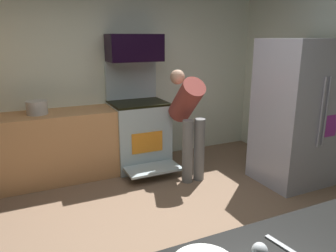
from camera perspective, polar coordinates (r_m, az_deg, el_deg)
name	(u,v)px	position (r m, az deg, el deg)	size (l,w,h in m)	color
ground_plane	(173,249)	(3.10, 0.93, -20.83)	(5.20, 4.80, 0.02)	#80634D
wall_back	(102,75)	(4.75, -11.56, 8.74)	(5.20, 0.12, 2.60)	silver
lower_cabinet_run	(43,148)	(4.45, -21.17, -3.67)	(2.40, 0.60, 0.90)	tan
oven_range	(139,132)	(4.66, -5.16, -1.08)	(0.76, 1.02, 1.50)	#AEC3C9
microwave	(134,48)	(4.57, -5.94, 13.54)	(0.74, 0.38, 0.36)	black
refrigerator	(297,113)	(4.37, 21.70, 2.14)	(0.86, 0.79, 1.81)	#B1B4C7
person_cook	(188,115)	(4.20, 3.55, 1.87)	(0.31, 0.68, 1.41)	slate
knife_chef	(285,248)	(1.65, 19.94, -19.48)	(0.22, 0.02, 0.01)	#B7BABF
stock_pot	(37,108)	(4.32, -22.09, 3.03)	(0.25, 0.25, 0.17)	beige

